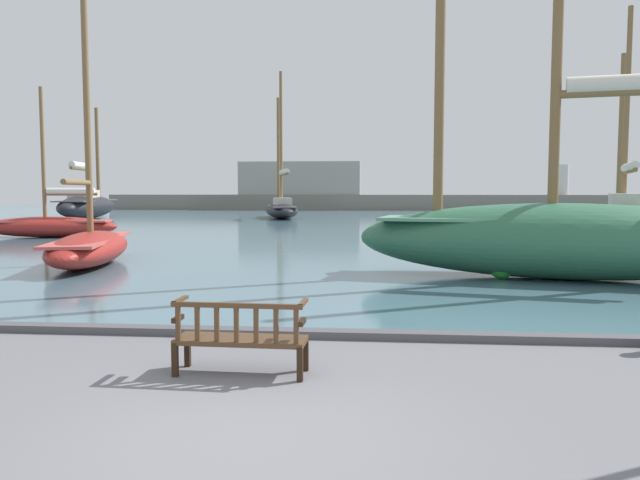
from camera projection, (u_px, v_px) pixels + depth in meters
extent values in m
plane|color=slate|center=(244.00, 435.00, 5.74)|extent=(160.00, 160.00, 0.00)
cube|color=slate|center=(362.00, 218.00, 49.41)|extent=(100.00, 80.00, 0.08)
cube|color=#4C4C50|center=(297.00, 333.00, 9.56)|extent=(40.00, 0.30, 0.12)
cube|color=black|center=(188.00, 350.00, 7.97)|extent=(0.07, 0.07, 0.42)
cube|color=black|center=(306.00, 354.00, 7.78)|extent=(0.07, 0.07, 0.42)
cube|color=black|center=(175.00, 360.00, 7.53)|extent=(0.07, 0.07, 0.42)
cube|color=black|center=(300.00, 364.00, 7.34)|extent=(0.07, 0.07, 0.42)
cube|color=#4C331E|center=(241.00, 340.00, 7.64)|extent=(1.62, 0.57, 0.06)
cube|color=#4C331E|center=(236.00, 306.00, 7.38)|extent=(1.60, 0.10, 0.06)
cube|color=#4C331E|center=(178.00, 323.00, 7.49)|extent=(0.06, 0.04, 0.41)
cube|color=#4C331E|center=(197.00, 324.00, 7.46)|extent=(0.06, 0.04, 0.41)
cube|color=#4C331E|center=(217.00, 324.00, 7.43)|extent=(0.06, 0.04, 0.41)
cube|color=#4C331E|center=(236.00, 325.00, 7.40)|extent=(0.06, 0.04, 0.41)
cube|color=#4C331E|center=(256.00, 326.00, 7.37)|extent=(0.06, 0.04, 0.41)
cube|color=#4C331E|center=(276.00, 326.00, 7.34)|extent=(0.06, 0.04, 0.41)
cube|color=#4C331E|center=(296.00, 327.00, 7.31)|extent=(0.06, 0.04, 0.41)
cube|color=black|center=(178.00, 319.00, 7.63)|extent=(0.07, 0.30, 0.06)
cube|color=#4C331E|center=(180.00, 300.00, 7.70)|extent=(0.08, 0.47, 0.04)
cube|color=black|center=(302.00, 322.00, 7.43)|extent=(0.07, 0.30, 0.06)
cube|color=#4C331E|center=(303.00, 303.00, 7.50)|extent=(0.08, 0.47, 0.04)
ellipsoid|color=black|center=(282.00, 211.00, 47.53)|extent=(4.21, 8.08, 1.15)
cube|color=#4C4C51|center=(282.00, 206.00, 47.51)|extent=(3.41, 7.04, 0.08)
cube|color=beige|center=(282.00, 202.00, 46.91)|extent=(1.68, 2.04, 0.63)
cylinder|color=brown|center=(281.00, 139.00, 47.29)|extent=(0.23, 0.23, 10.13)
cylinder|color=brown|center=(284.00, 174.00, 45.42)|extent=(1.26, 4.14, 0.18)
cylinder|color=silver|center=(284.00, 172.00, 45.41)|extent=(1.33, 3.78, 0.37)
cylinder|color=brown|center=(278.00, 152.00, 49.45)|extent=(0.23, 0.23, 8.48)
ellipsoid|color=#2D6647|center=(623.00, 221.00, 28.40)|extent=(4.50, 8.93, 1.49)
cube|color=#5B9375|center=(623.00, 212.00, 28.37)|extent=(3.67, 7.78, 0.08)
cube|color=beige|center=(625.00, 203.00, 27.73)|extent=(1.69, 2.02, 0.81)
cylinder|color=brown|center=(627.00, 110.00, 28.20)|extent=(0.23, 0.23, 9.17)
cylinder|color=brown|center=(630.00, 171.00, 26.53)|extent=(1.24, 3.95, 0.19)
cylinder|color=silver|center=(630.00, 167.00, 26.52)|extent=(1.31, 3.61, 0.37)
cylinder|color=brown|center=(621.00, 132.00, 30.48)|extent=(0.23, 0.23, 7.57)
cylinder|color=brown|center=(613.00, 208.00, 33.16)|extent=(0.61, 1.63, 0.19)
ellipsoid|color=maroon|center=(49.00, 227.00, 28.62)|extent=(6.35, 2.85, 0.94)
cube|color=#C6514C|center=(49.00, 221.00, 28.60)|extent=(5.54, 2.29, 0.08)
cylinder|color=brown|center=(43.00, 154.00, 28.34)|extent=(0.18, 0.18, 6.05)
cylinder|color=brown|center=(71.00, 194.00, 28.59)|extent=(2.35, 0.57, 0.14)
cylinder|color=silver|center=(71.00, 191.00, 28.58)|extent=(2.14, 0.67, 0.28)
ellipsoid|color=maroon|center=(90.00, 248.00, 18.09)|extent=(3.25, 6.68, 0.95)
cube|color=#C6514C|center=(89.00, 239.00, 18.07)|extent=(2.62, 5.83, 0.08)
cylinder|color=brown|center=(86.00, 91.00, 17.88)|extent=(0.18, 0.18, 8.45)
cylinder|color=brown|center=(77.00, 182.00, 16.74)|extent=(0.76, 2.71, 0.15)
ellipsoid|color=black|center=(87.00, 207.00, 47.05)|extent=(4.90, 11.39, 1.75)
cube|color=#4C4C51|center=(87.00, 200.00, 47.02)|extent=(3.93, 9.96, 0.08)
cube|color=beige|center=(84.00, 195.00, 46.16)|extent=(2.09, 2.97, 0.75)
cylinder|color=brown|center=(86.00, 128.00, 46.85)|extent=(0.30, 0.30, 10.74)
cylinder|color=brown|center=(79.00, 169.00, 45.10)|extent=(0.96, 4.00, 0.24)
cylinder|color=silver|center=(79.00, 165.00, 45.08)|extent=(1.12, 3.65, 0.47)
cylinder|color=brown|center=(97.00, 154.00, 50.01)|extent=(0.30, 0.30, 7.30)
ellipsoid|color=#2D6647|center=(562.00, 241.00, 15.17)|extent=(10.36, 4.50, 1.86)
cube|color=#5B9375|center=(563.00, 220.00, 15.12)|extent=(9.05, 3.64, 0.08)
cylinder|color=brown|center=(440.00, 41.00, 15.64)|extent=(0.25, 0.25, 8.84)
sphere|color=green|center=(502.00, 265.00, 15.25)|extent=(0.68, 0.68, 0.68)
cylinder|color=#2D2D33|center=(502.00, 237.00, 15.19)|extent=(0.06, 0.06, 0.70)
cube|color=slate|center=(366.00, 203.00, 66.28)|extent=(55.77, 2.40, 1.72)
cube|color=gray|center=(299.00, 178.00, 66.73)|extent=(12.99, 2.00, 3.51)
cylinder|color=beige|center=(564.00, 180.00, 64.21)|extent=(1.00, 1.00, 3.10)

